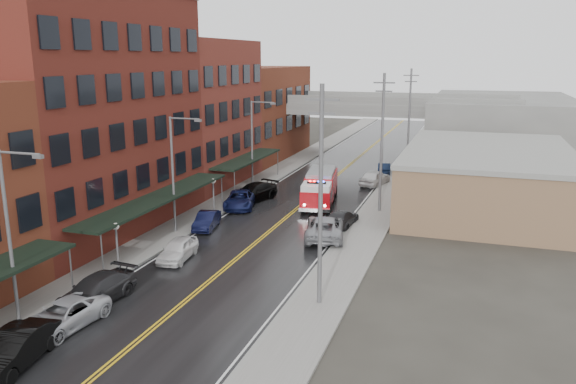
% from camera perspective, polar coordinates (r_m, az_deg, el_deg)
% --- Properties ---
extents(road, '(11.00, 160.00, 0.02)m').
position_cam_1_polar(road, '(47.01, -0.46, -2.85)').
color(road, black).
rests_on(road, ground).
extents(sidewalk_left, '(3.00, 160.00, 0.15)m').
position_cam_1_polar(sidewalk_left, '(49.75, -8.45, -2.00)').
color(sidewalk_left, slate).
rests_on(sidewalk_left, ground).
extents(sidewalk_right, '(3.00, 160.00, 0.15)m').
position_cam_1_polar(sidewalk_right, '(45.26, 8.33, -3.57)').
color(sidewalk_right, slate).
rests_on(sidewalk_right, ground).
extents(curb_left, '(0.30, 160.00, 0.15)m').
position_cam_1_polar(curb_left, '(49.05, -6.73, -2.17)').
color(curb_left, gray).
rests_on(curb_left, ground).
extents(curb_right, '(0.30, 160.00, 0.15)m').
position_cam_1_polar(curb_right, '(45.56, 6.29, -3.39)').
color(curb_right, gray).
rests_on(curb_right, ground).
extents(brick_building_b, '(9.00, 20.00, 18.00)m').
position_cam_1_polar(brick_building_b, '(45.49, -19.70, 7.36)').
color(brick_building_b, '#5D2318').
rests_on(brick_building_b, ground).
extents(brick_building_c, '(9.00, 15.00, 15.00)m').
position_cam_1_polar(brick_building_c, '(60.32, -9.33, 7.87)').
color(brick_building_c, maroon).
rests_on(brick_building_c, ground).
extents(brick_building_far, '(9.00, 20.00, 12.00)m').
position_cam_1_polar(brick_building_far, '(76.33, -3.16, 8.06)').
color(brick_building_far, maroon).
rests_on(brick_building_far, ground).
extents(tan_building, '(14.00, 22.00, 5.00)m').
position_cam_1_polar(tan_building, '(53.78, 19.51, 1.20)').
color(tan_building, brown).
rests_on(tan_building, ground).
extents(right_far_block, '(18.00, 30.00, 8.00)m').
position_cam_1_polar(right_far_block, '(83.26, 20.75, 6.28)').
color(right_far_block, slate).
rests_on(right_far_block, ground).
extents(awning_1, '(2.60, 18.00, 3.09)m').
position_cam_1_polar(awning_1, '(43.20, -12.97, -0.59)').
color(awning_1, black).
rests_on(awning_1, ground).
extents(awning_2, '(2.60, 13.00, 3.09)m').
position_cam_1_polar(awning_2, '(58.49, -4.10, 3.38)').
color(awning_2, black).
rests_on(awning_2, ground).
extents(globe_lamp_1, '(0.44, 0.44, 3.12)m').
position_cam_1_polar(globe_lamp_1, '(37.20, -17.05, -4.23)').
color(globe_lamp_1, '#59595B').
rests_on(globe_lamp_1, ground).
extents(globe_lamp_2, '(0.44, 0.44, 3.12)m').
position_cam_1_polar(globe_lamp_2, '(48.81, -7.60, 0.44)').
color(globe_lamp_2, '#59595B').
rests_on(globe_lamp_2, ground).
extents(street_lamp_0, '(2.64, 0.22, 9.00)m').
position_cam_1_polar(street_lamp_0, '(30.66, -26.25, -3.21)').
color(street_lamp_0, '#59595B').
rests_on(street_lamp_0, ground).
extents(street_lamp_1, '(2.64, 0.22, 9.00)m').
position_cam_1_polar(street_lamp_1, '(43.10, -11.37, 2.45)').
color(street_lamp_1, '#59595B').
rests_on(street_lamp_1, ground).
extents(street_lamp_2, '(2.64, 0.22, 9.00)m').
position_cam_1_polar(street_lamp_2, '(57.33, -3.45, 5.41)').
color(street_lamp_2, '#59595B').
rests_on(street_lamp_2, ground).
extents(utility_pole_0, '(1.80, 0.24, 12.00)m').
position_cam_1_polar(utility_pole_0, '(29.48, 3.34, -0.17)').
color(utility_pole_0, '#59595B').
rests_on(utility_pole_0, ground).
extents(utility_pole_1, '(1.80, 0.24, 12.00)m').
position_cam_1_polar(utility_pole_1, '(48.74, 9.52, 5.13)').
color(utility_pole_1, '#59595B').
rests_on(utility_pole_1, ground).
extents(utility_pole_2, '(1.80, 0.24, 12.00)m').
position_cam_1_polar(utility_pole_2, '(68.43, 12.20, 7.40)').
color(utility_pole_2, '#59595B').
rests_on(utility_pole_2, ground).
extents(overpass, '(40.00, 10.00, 7.50)m').
position_cam_1_polar(overpass, '(76.43, 7.38, 7.97)').
color(overpass, slate).
rests_on(overpass, ground).
extents(fire_truck, '(4.29, 8.52, 3.00)m').
position_cam_1_polar(fire_truck, '(51.64, 3.26, 0.48)').
color(fire_truck, '#9A070D').
rests_on(fire_truck, ground).
extents(parked_car_left_1, '(2.42, 5.06, 1.60)m').
position_cam_1_polar(parked_car_left_1, '(28.25, -26.03, -14.17)').
color(parked_car_left_1, black).
rests_on(parked_car_left_1, ground).
extents(parked_car_left_2, '(2.75, 5.18, 1.39)m').
position_cam_1_polar(parked_car_left_2, '(30.87, -21.85, -11.57)').
color(parked_car_left_2, '#B0B2B8').
rests_on(parked_car_left_2, ground).
extents(parked_car_left_3, '(2.63, 5.43, 1.52)m').
position_cam_1_polar(parked_car_left_3, '(33.15, -18.95, -9.43)').
color(parked_car_left_3, '#232325').
rests_on(parked_car_left_3, ground).
extents(parked_car_left_4, '(2.14, 4.36, 1.43)m').
position_cam_1_polar(parked_car_left_4, '(38.59, -11.13, -5.73)').
color(parked_car_left_4, silver).
rests_on(parked_car_left_4, ground).
extents(parked_car_left_5, '(2.20, 4.26, 1.34)m').
position_cam_1_polar(parked_car_left_5, '(44.98, -8.26, -2.88)').
color(parked_car_left_5, black).
rests_on(parked_car_left_5, ground).
extents(parked_car_left_6, '(3.71, 5.84, 1.50)m').
position_cam_1_polar(parked_car_left_6, '(50.85, -4.87, -0.77)').
color(parked_car_left_6, '#121845').
rests_on(parked_car_left_6, ground).
extents(parked_car_left_7, '(3.83, 6.07, 1.64)m').
position_cam_1_polar(parked_car_left_7, '(53.15, -3.54, -0.04)').
color(parked_car_left_7, black).
rests_on(parked_car_left_7, ground).
extents(parked_car_right_0, '(4.00, 6.48, 1.67)m').
position_cam_1_polar(parked_car_right_0, '(42.30, 3.77, -3.60)').
color(parked_car_right_0, gray).
rests_on(parked_car_right_0, ground).
extents(parked_car_right_1, '(2.24, 4.77, 1.35)m').
position_cam_1_polar(parked_car_right_1, '(45.33, 5.45, -2.67)').
color(parked_car_right_1, black).
rests_on(parked_car_right_1, ground).
extents(parked_car_right_2, '(3.00, 5.24, 1.68)m').
position_cam_1_polar(parked_car_right_2, '(60.11, 8.82, 1.44)').
color(parked_car_right_2, silver).
rests_on(parked_car_right_2, ground).
extents(parked_car_right_3, '(2.01, 4.23, 1.34)m').
position_cam_1_polar(parked_car_right_3, '(66.27, 9.74, 2.38)').
color(parked_car_right_3, black).
rests_on(parked_car_right_3, ground).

